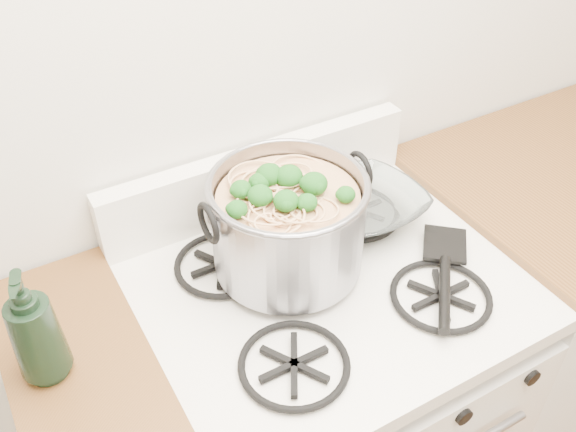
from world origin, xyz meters
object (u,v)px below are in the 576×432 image
(stock_pot, at_px, (288,224))
(spatula, at_px, (445,242))
(gas_range, at_px, (322,414))
(bottle, at_px, (33,327))
(glass_bowl, at_px, (368,210))

(stock_pot, xyz_separation_m, spatula, (0.32, -0.13, -0.09))
(gas_range, bearing_deg, stock_pot, 122.32)
(bottle, bearing_deg, glass_bowl, 21.53)
(stock_pot, distance_m, spatula, 0.35)
(spatula, height_order, bottle, bottle)
(spatula, bearing_deg, bottle, -145.43)
(gas_range, distance_m, stock_pot, 0.60)
(gas_range, distance_m, glass_bowl, 0.55)
(gas_range, relative_size, bottle, 3.98)
(gas_range, bearing_deg, bottle, 174.78)
(spatula, height_order, glass_bowl, glass_bowl)
(spatula, relative_size, bottle, 1.33)
(stock_pot, height_order, spatula, stock_pot)
(glass_bowl, relative_size, bottle, 0.42)
(gas_range, height_order, spatula, spatula)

